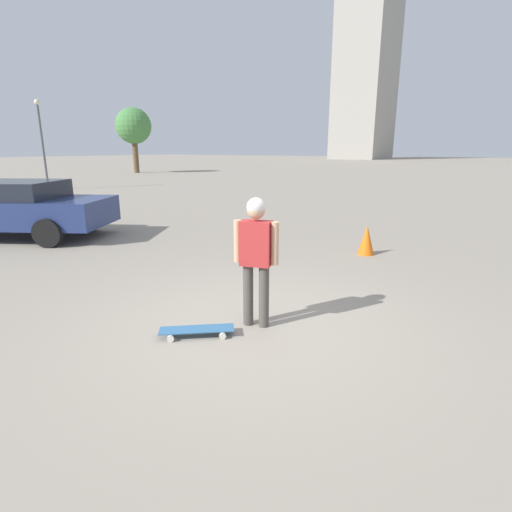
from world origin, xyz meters
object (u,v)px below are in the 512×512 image
object	(u,v)px
person	(256,250)
car_parked_near	(12,208)
traffic_cone	(366,240)
skateboard	(197,330)

from	to	relation	value
person	car_parked_near	xyz separation A→B (m)	(7.69, -1.05, -0.23)
car_parked_near	traffic_cone	size ratio (longest dim) A/B	8.12
car_parked_near	traffic_cone	world-z (taller)	car_parked_near
skateboard	car_parked_near	world-z (taller)	car_parked_near
skateboard	traffic_cone	distance (m)	4.74
skateboard	car_parked_near	distance (m)	7.50
person	skateboard	world-z (taller)	person
traffic_cone	car_parked_near	bearing A→B (deg)	21.43
person	car_parked_near	distance (m)	7.77
person	skateboard	distance (m)	1.16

